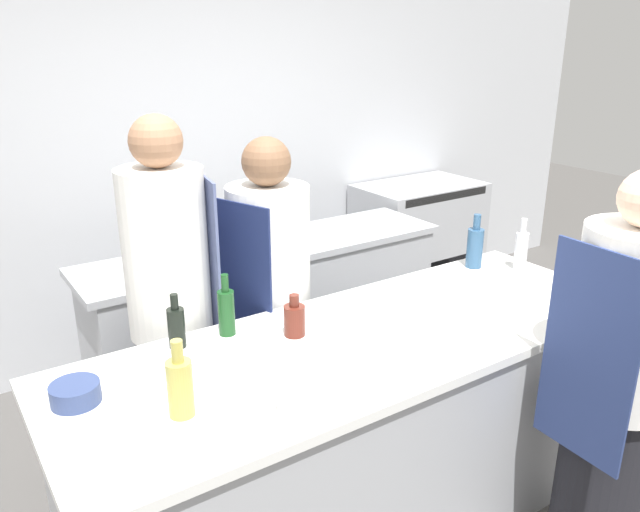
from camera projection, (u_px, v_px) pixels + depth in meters
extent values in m
cube|color=silver|center=(169.00, 150.00, 4.09)|extent=(8.00, 0.06, 2.80)
cube|color=#A8AAAF|center=(364.00, 436.00, 2.74)|extent=(2.47, 0.86, 0.90)
cube|color=white|center=(367.00, 341.00, 2.59)|extent=(2.58, 0.90, 0.04)
cube|color=#A8AAAF|center=(271.00, 320.00, 3.86)|extent=(2.16, 0.54, 0.90)
cube|color=#A8AAAF|center=(268.00, 248.00, 3.71)|extent=(2.25, 0.56, 0.04)
cube|color=#A8AAAF|center=(417.00, 244.00, 5.12)|extent=(0.99, 0.61, 1.00)
cube|color=black|center=(441.00, 280.00, 4.96)|extent=(0.79, 0.01, 0.35)
cube|color=black|center=(447.00, 197.00, 4.73)|extent=(0.84, 0.01, 0.06)
cylinder|color=black|center=(598.00, 483.00, 2.54)|extent=(0.33, 0.33, 0.78)
cylinder|color=white|center=(628.00, 319.00, 2.30)|extent=(0.39, 0.39, 0.70)
cube|color=navy|center=(588.00, 356.00, 2.23)|extent=(0.03, 0.37, 0.81)
cylinder|color=black|center=(179.00, 410.00, 2.99)|extent=(0.31, 0.31, 0.84)
cylinder|color=white|center=(166.00, 254.00, 2.72)|extent=(0.37, 0.37, 0.76)
cube|color=#4C567F|center=(210.00, 270.00, 2.83)|extent=(0.07, 0.35, 0.88)
sphere|color=#9E7051|center=(156.00, 141.00, 2.56)|extent=(0.22, 0.22, 0.22)
cylinder|color=black|center=(273.00, 387.00, 3.24)|extent=(0.34, 0.34, 0.77)
cylinder|color=white|center=(269.00, 255.00, 3.00)|extent=(0.40, 0.40, 0.68)
cube|color=#19234C|center=(241.00, 286.00, 2.88)|extent=(0.14, 0.36, 0.80)
sphere|color=brown|center=(266.00, 162.00, 2.85)|extent=(0.23, 0.23, 0.23)
cylinder|color=silver|center=(521.00, 251.00, 3.28)|extent=(0.07, 0.07, 0.20)
cylinder|color=silver|center=(524.00, 226.00, 3.24)|extent=(0.03, 0.03, 0.08)
cylinder|color=black|center=(176.00, 328.00, 2.47)|extent=(0.07, 0.07, 0.16)
cylinder|color=black|center=(174.00, 302.00, 2.43)|extent=(0.03, 0.03, 0.06)
cylinder|color=#19471E|center=(226.00, 313.00, 2.57)|extent=(0.07, 0.07, 0.19)
cylinder|color=#19471E|center=(225.00, 283.00, 2.52)|extent=(0.03, 0.03, 0.07)
cylinder|color=#2D5175|center=(475.00, 248.00, 3.32)|extent=(0.09, 0.09, 0.21)
cylinder|color=#2D5175|center=(477.00, 222.00, 3.27)|extent=(0.04, 0.04, 0.08)
cylinder|color=#5B2319|center=(294.00, 321.00, 2.57)|extent=(0.09, 0.09, 0.13)
cylinder|color=#5B2319|center=(294.00, 301.00, 2.54)|extent=(0.04, 0.04, 0.05)
cylinder|color=#B2A84C|center=(180.00, 389.00, 2.01)|extent=(0.09, 0.09, 0.19)
cylinder|color=#B2A84C|center=(177.00, 351.00, 1.97)|extent=(0.04, 0.04, 0.08)
cylinder|color=white|center=(302.00, 401.00, 2.06)|extent=(0.17, 0.17, 0.07)
cylinder|color=navy|center=(75.00, 393.00, 2.10)|extent=(0.17, 0.17, 0.07)
cylinder|color=#A8AAAF|center=(249.00, 237.00, 3.53)|extent=(0.24, 0.24, 0.19)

